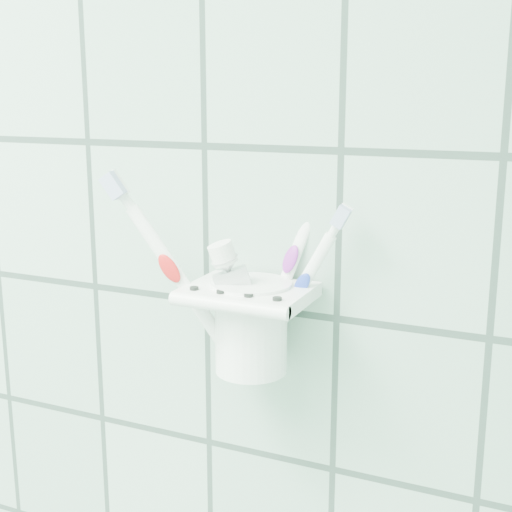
{
  "coord_description": "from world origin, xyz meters",
  "views": [
    {
      "loc": [
        0.92,
        0.56,
        1.47
      ],
      "look_at": [
        0.68,
        1.1,
        1.33
      ],
      "focal_mm": 50.0,
      "sensor_mm": 36.0,
      "label": 1
    }
  ],
  "objects_px": {
    "toothbrush_blue": "(255,256)",
    "cup": "(251,323)",
    "holder_bracket": "(250,294)",
    "toothbrush_pink": "(235,252)",
    "toothbrush_orange": "(261,270)",
    "toothpaste_tube": "(262,290)"
  },
  "relations": [
    {
      "from": "holder_bracket",
      "to": "toothbrush_pink",
      "type": "distance_m",
      "value": 0.04
    },
    {
      "from": "holder_bracket",
      "to": "toothbrush_pink",
      "type": "xyz_separation_m",
      "value": [
        -0.01,
        -0.01,
        0.04
      ]
    },
    {
      "from": "holder_bracket",
      "to": "toothbrush_blue",
      "type": "height_order",
      "value": "toothbrush_blue"
    },
    {
      "from": "holder_bracket",
      "to": "toothbrush_blue",
      "type": "xyz_separation_m",
      "value": [
        -0.0,
        0.02,
        0.03
      ]
    },
    {
      "from": "holder_bracket",
      "to": "toothbrush_orange",
      "type": "height_order",
      "value": "toothbrush_orange"
    },
    {
      "from": "holder_bracket",
      "to": "cup",
      "type": "distance_m",
      "value": 0.03
    },
    {
      "from": "holder_bracket",
      "to": "toothbrush_orange",
      "type": "relative_size",
      "value": 0.67
    },
    {
      "from": "holder_bracket",
      "to": "toothbrush_pink",
      "type": "bearing_deg",
      "value": -155.23
    },
    {
      "from": "holder_bracket",
      "to": "cup",
      "type": "xyz_separation_m",
      "value": [
        -0.0,
        0.0,
        -0.03
      ]
    },
    {
      "from": "cup",
      "to": "toothbrush_blue",
      "type": "distance_m",
      "value": 0.06
    },
    {
      "from": "toothbrush_blue",
      "to": "cup",
      "type": "bearing_deg",
      "value": -66.19
    },
    {
      "from": "cup",
      "to": "toothbrush_pink",
      "type": "bearing_deg",
      "value": -143.0
    },
    {
      "from": "cup",
      "to": "toothbrush_blue",
      "type": "xyz_separation_m",
      "value": [
        -0.0,
        0.02,
        0.06
      ]
    },
    {
      "from": "cup",
      "to": "toothpaste_tube",
      "type": "distance_m",
      "value": 0.03
    },
    {
      "from": "toothbrush_pink",
      "to": "toothbrush_orange",
      "type": "bearing_deg",
      "value": 49.02
    },
    {
      "from": "cup",
      "to": "toothbrush_orange",
      "type": "height_order",
      "value": "toothbrush_orange"
    },
    {
      "from": "cup",
      "to": "toothpaste_tube",
      "type": "xyz_separation_m",
      "value": [
        0.01,
        0.0,
        0.03
      ]
    },
    {
      "from": "toothpaste_tube",
      "to": "toothbrush_blue",
      "type": "bearing_deg",
      "value": 108.95
    },
    {
      "from": "cup",
      "to": "toothbrush_pink",
      "type": "distance_m",
      "value": 0.07
    },
    {
      "from": "toothbrush_pink",
      "to": "toothbrush_orange",
      "type": "relative_size",
      "value": 1.21
    },
    {
      "from": "holder_bracket",
      "to": "toothbrush_orange",
      "type": "bearing_deg",
      "value": 80.16
    },
    {
      "from": "holder_bracket",
      "to": "cup",
      "type": "relative_size",
      "value": 1.29
    }
  ]
}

